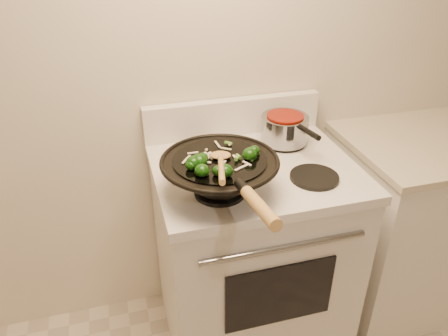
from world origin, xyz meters
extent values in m
plane|color=beige|center=(0.00, 1.50, 1.30)|extent=(3.50, 0.00, 3.50)
cube|color=white|center=(-0.12, 1.17, 0.44)|extent=(0.76, 0.64, 0.88)
cube|color=white|center=(-0.12, 1.17, 0.90)|extent=(0.78, 0.66, 0.04)
cube|color=white|center=(-0.12, 1.47, 1.00)|extent=(0.78, 0.05, 0.16)
cylinder|color=gray|center=(-0.12, 0.84, 0.78)|extent=(0.60, 0.02, 0.02)
cube|color=black|center=(-0.12, 0.84, 0.55)|extent=(0.42, 0.01, 0.28)
cylinder|color=black|center=(-0.30, 1.02, 0.93)|extent=(0.18, 0.18, 0.01)
cylinder|color=black|center=(0.06, 1.02, 0.93)|extent=(0.18, 0.18, 0.01)
cylinder|color=black|center=(-0.30, 1.32, 0.93)|extent=(0.18, 0.18, 0.01)
cylinder|color=black|center=(0.06, 1.32, 0.93)|extent=(0.18, 0.18, 0.01)
cube|color=white|center=(0.75, 1.20, 0.44)|extent=(0.78, 0.60, 0.88)
cube|color=beige|center=(0.75, 1.20, 0.90)|extent=(0.79, 0.62, 0.03)
torus|color=black|center=(-0.30, 1.02, 1.05)|extent=(0.40, 0.40, 0.01)
cylinder|color=black|center=(-0.30, 1.02, 1.05)|extent=(0.32, 0.32, 0.01)
cylinder|color=black|center=(-0.29, 0.79, 1.08)|extent=(0.03, 0.07, 0.04)
cylinder|color=#AA8143|center=(-0.29, 0.66, 1.10)|extent=(0.04, 0.21, 0.07)
ellipsoid|color=black|center=(-0.20, 0.99, 1.07)|extent=(0.05, 0.05, 0.04)
cylinder|color=#427C2C|center=(-0.19, 0.99, 1.06)|extent=(0.02, 0.02, 0.02)
ellipsoid|color=black|center=(-0.39, 0.99, 1.08)|extent=(0.05, 0.05, 0.04)
ellipsoid|color=black|center=(-0.37, 0.99, 1.08)|extent=(0.05, 0.05, 0.05)
ellipsoid|color=black|center=(-0.18, 1.02, 1.07)|extent=(0.04, 0.04, 0.03)
cylinder|color=#427C2C|center=(-0.16, 1.02, 1.06)|extent=(0.02, 0.02, 0.01)
ellipsoid|color=black|center=(-0.31, 0.91, 1.08)|extent=(0.05, 0.05, 0.04)
ellipsoid|color=black|center=(-0.33, 0.92, 1.07)|extent=(0.04, 0.04, 0.03)
ellipsoid|color=black|center=(-0.40, 0.98, 1.07)|extent=(0.04, 0.04, 0.03)
cylinder|color=#427C2C|center=(-0.39, 0.98, 1.06)|extent=(0.02, 0.02, 0.01)
ellipsoid|color=black|center=(-0.19, 1.01, 1.07)|extent=(0.04, 0.04, 0.03)
ellipsoid|color=black|center=(-0.36, 1.02, 1.07)|extent=(0.04, 0.04, 0.03)
ellipsoid|color=black|center=(-0.38, 0.93, 1.07)|extent=(0.05, 0.05, 0.04)
cylinder|color=#427C2C|center=(-0.36, 0.93, 1.06)|extent=(0.02, 0.02, 0.02)
cube|color=white|center=(-0.25, 0.94, 1.06)|extent=(0.05, 0.03, 0.00)
cube|color=white|center=(-0.28, 1.12, 1.06)|extent=(0.01, 0.05, 0.00)
cube|color=white|center=(-0.38, 1.08, 1.06)|extent=(0.04, 0.01, 0.00)
cube|color=white|center=(-0.30, 0.98, 1.06)|extent=(0.04, 0.04, 0.00)
cube|color=white|center=(-0.36, 1.01, 1.06)|extent=(0.05, 0.03, 0.00)
cube|color=white|center=(-0.33, 1.04, 1.06)|extent=(0.03, 0.04, 0.00)
cube|color=white|center=(-0.31, 0.92, 1.06)|extent=(0.02, 0.04, 0.00)
cube|color=white|center=(-0.34, 1.06, 1.06)|extent=(0.05, 0.03, 0.00)
cube|color=white|center=(-0.22, 0.96, 1.06)|extent=(0.02, 0.04, 0.00)
cube|color=white|center=(-0.26, 1.08, 1.06)|extent=(0.04, 0.03, 0.00)
cube|color=white|center=(-0.41, 1.04, 1.06)|extent=(0.04, 0.05, 0.00)
cube|color=white|center=(-0.33, 1.05, 1.06)|extent=(0.02, 0.06, 0.00)
cube|color=white|center=(-0.25, 1.01, 1.06)|extent=(0.01, 0.04, 0.00)
cylinder|color=#559831|center=(-0.38, 0.95, 1.06)|extent=(0.02, 0.03, 0.02)
cylinder|color=#559831|center=(-0.24, 1.11, 1.06)|extent=(0.02, 0.03, 0.02)
cylinder|color=#559831|center=(-0.24, 1.01, 1.06)|extent=(0.02, 0.02, 0.02)
cylinder|color=#559831|center=(-0.19, 0.98, 1.06)|extent=(0.03, 0.02, 0.02)
cylinder|color=#559831|center=(-0.19, 1.01, 1.06)|extent=(0.03, 0.02, 0.02)
cylinder|color=#559831|center=(-0.25, 1.00, 1.06)|extent=(0.02, 0.03, 0.02)
cylinder|color=#559831|center=(-0.20, 1.00, 1.06)|extent=(0.02, 0.03, 0.02)
cylinder|color=#559831|center=(-0.37, 0.99, 1.06)|extent=(0.02, 0.01, 0.02)
sphere|color=beige|center=(-0.24, 1.11, 1.06)|extent=(0.01, 0.01, 0.01)
sphere|color=beige|center=(-0.33, 0.94, 1.06)|extent=(0.01, 0.01, 0.01)
sphere|color=beige|center=(-0.33, 1.09, 1.06)|extent=(0.01, 0.01, 0.01)
sphere|color=beige|center=(-0.32, 1.06, 1.06)|extent=(0.01, 0.01, 0.01)
ellipsoid|color=#AA8143|center=(-0.29, 1.03, 1.07)|extent=(0.08, 0.07, 0.02)
cylinder|color=#AA8143|center=(-0.33, 0.89, 1.10)|extent=(0.09, 0.29, 0.09)
cylinder|color=gray|center=(0.06, 1.32, 0.99)|extent=(0.20, 0.20, 0.11)
cylinder|color=#721005|center=(0.06, 1.32, 1.05)|extent=(0.15, 0.15, 0.01)
cylinder|color=black|center=(0.10, 1.17, 1.04)|extent=(0.05, 0.12, 0.02)
camera|label=1|loc=(-0.62, -0.21, 1.76)|focal=35.00mm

